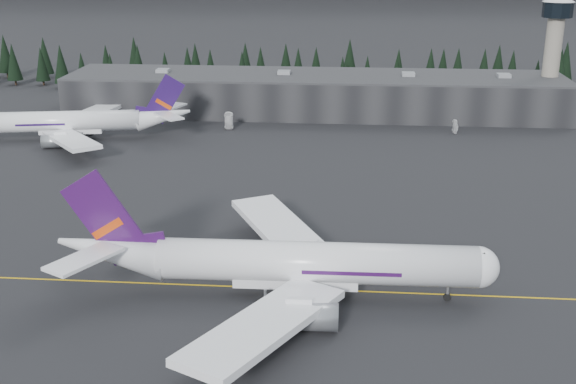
# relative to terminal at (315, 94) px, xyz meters

# --- Properties ---
(ground) EXTENTS (1400.00, 1400.00, 0.00)m
(ground) POSITION_rel_terminal_xyz_m (0.00, -125.00, -6.30)
(ground) COLOR black
(ground) RESTS_ON ground
(taxiline) EXTENTS (400.00, 0.40, 0.02)m
(taxiline) POSITION_rel_terminal_xyz_m (0.00, -127.00, -6.29)
(taxiline) COLOR gold
(taxiline) RESTS_ON ground
(terminal) EXTENTS (160.00, 30.00, 12.60)m
(terminal) POSITION_rel_terminal_xyz_m (0.00, 0.00, 0.00)
(terminal) COLOR black
(terminal) RESTS_ON ground
(control_tower) EXTENTS (10.00, 10.00, 37.70)m
(control_tower) POSITION_rel_terminal_xyz_m (75.00, 3.00, 17.11)
(control_tower) COLOR gray
(control_tower) RESTS_ON ground
(treeline) EXTENTS (360.00, 20.00, 15.00)m
(treeline) POSITION_rel_terminal_xyz_m (0.00, 37.00, 1.20)
(treeline) COLOR black
(treeline) RESTS_ON ground
(jet_main) EXTENTS (70.16, 64.78, 20.63)m
(jet_main) POSITION_rel_terminal_xyz_m (0.35, -129.46, -0.48)
(jet_main) COLOR white
(jet_main) RESTS_ON ground
(jet_parked) EXTENTS (61.89, 56.67, 18.32)m
(jet_parked) POSITION_rel_terminal_xyz_m (-64.77, -38.78, -1.13)
(jet_parked) COLOR white
(jet_parked) RESTS_ON ground
(gse_vehicle_a) EXTENTS (2.97, 5.70, 1.53)m
(gse_vehicle_a) POSITION_rel_terminal_xyz_m (-24.38, -24.31, -5.53)
(gse_vehicle_a) COLOR silver
(gse_vehicle_a) RESTS_ON ground
(gse_vehicle_b) EXTENTS (4.59, 3.19, 1.45)m
(gse_vehicle_b) POSITION_rel_terminal_xyz_m (42.58, -23.60, -5.57)
(gse_vehicle_b) COLOR silver
(gse_vehicle_b) RESTS_ON ground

